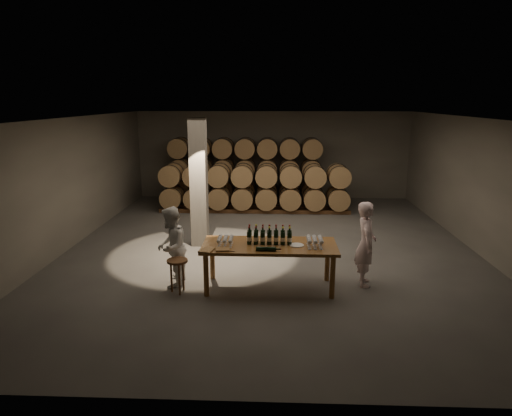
{
  "coord_description": "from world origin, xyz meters",
  "views": [
    {
      "loc": [
        0.09,
        -10.91,
        3.64
      ],
      "look_at": [
        -0.35,
        -0.33,
        1.1
      ],
      "focal_mm": 32.0,
      "sensor_mm": 36.0,
      "label": 1
    }
  ],
  "objects_px": {
    "notebook_near": "(223,249)",
    "person_man": "(366,244)",
    "stool": "(177,266)",
    "tasting_table": "(269,249)",
    "bottle_cluster": "(269,237)",
    "plate": "(297,245)",
    "person_woman": "(171,247)"
  },
  "relations": [
    {
      "from": "notebook_near",
      "to": "tasting_table",
      "type": "bearing_deg",
      "value": 18.78
    },
    {
      "from": "plate",
      "to": "tasting_table",
      "type": "bearing_deg",
      "value": 174.55
    },
    {
      "from": "plate",
      "to": "stool",
      "type": "distance_m",
      "value": 2.31
    },
    {
      "from": "tasting_table",
      "to": "plate",
      "type": "distance_m",
      "value": 0.54
    },
    {
      "from": "plate",
      "to": "notebook_near",
      "type": "distance_m",
      "value": 1.43
    },
    {
      "from": "bottle_cluster",
      "to": "person_woman",
      "type": "bearing_deg",
      "value": 179.75
    },
    {
      "from": "bottle_cluster",
      "to": "stool",
      "type": "xyz_separation_m",
      "value": [
        -1.74,
        -0.36,
        -0.48
      ]
    },
    {
      "from": "plate",
      "to": "person_woman",
      "type": "bearing_deg",
      "value": 177.07
    },
    {
      "from": "tasting_table",
      "to": "notebook_near",
      "type": "bearing_deg",
      "value": -156.0
    },
    {
      "from": "notebook_near",
      "to": "person_man",
      "type": "distance_m",
      "value": 2.84
    },
    {
      "from": "tasting_table",
      "to": "stool",
      "type": "bearing_deg",
      "value": -170.64
    },
    {
      "from": "tasting_table",
      "to": "plate",
      "type": "xyz_separation_m",
      "value": [
        0.52,
        -0.05,
        0.11
      ]
    },
    {
      "from": "tasting_table",
      "to": "person_man",
      "type": "relative_size",
      "value": 1.53
    },
    {
      "from": "notebook_near",
      "to": "person_man",
      "type": "bearing_deg",
      "value": 8.01
    },
    {
      "from": "plate",
      "to": "person_man",
      "type": "height_order",
      "value": "person_man"
    },
    {
      "from": "bottle_cluster",
      "to": "plate",
      "type": "relative_size",
      "value": 3.11
    },
    {
      "from": "notebook_near",
      "to": "plate",
      "type": "bearing_deg",
      "value": 8.34
    },
    {
      "from": "plate",
      "to": "person_woman",
      "type": "distance_m",
      "value": 2.47
    },
    {
      "from": "stool",
      "to": "person_man",
      "type": "relative_size",
      "value": 0.39
    },
    {
      "from": "bottle_cluster",
      "to": "notebook_near",
      "type": "relative_size",
      "value": 3.45
    },
    {
      "from": "person_woman",
      "to": "stool",
      "type": "bearing_deg",
      "value": 29.97
    },
    {
      "from": "tasting_table",
      "to": "person_woman",
      "type": "relative_size",
      "value": 1.63
    },
    {
      "from": "plate",
      "to": "person_woman",
      "type": "xyz_separation_m",
      "value": [
        -2.47,
        0.13,
        -0.11
      ]
    },
    {
      "from": "tasting_table",
      "to": "stool",
      "type": "height_order",
      "value": "tasting_table"
    },
    {
      "from": "stool",
      "to": "tasting_table",
      "type": "bearing_deg",
      "value": 9.36
    },
    {
      "from": "bottle_cluster",
      "to": "person_man",
      "type": "relative_size",
      "value": 0.51
    },
    {
      "from": "bottle_cluster",
      "to": "person_woman",
      "type": "relative_size",
      "value": 0.54
    },
    {
      "from": "plate",
      "to": "person_woman",
      "type": "relative_size",
      "value": 0.17
    },
    {
      "from": "plate",
      "to": "stool",
      "type": "relative_size",
      "value": 0.42
    },
    {
      "from": "tasting_table",
      "to": "person_man",
      "type": "height_order",
      "value": "person_man"
    },
    {
      "from": "plate",
      "to": "person_man",
      "type": "xyz_separation_m",
      "value": [
        1.38,
        0.32,
        -0.06
      ]
    },
    {
      "from": "plate",
      "to": "notebook_near",
      "type": "bearing_deg",
      "value": -166.45
    }
  ]
}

